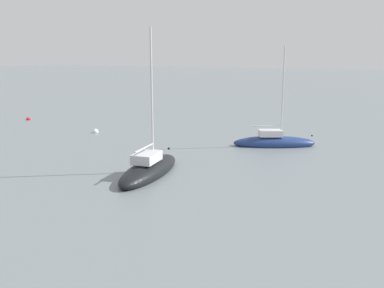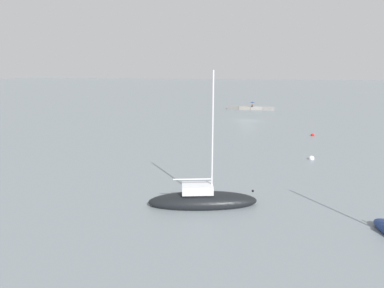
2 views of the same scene
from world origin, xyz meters
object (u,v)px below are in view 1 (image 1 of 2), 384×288
(sailboat_black_near, at_px, (149,169))
(mooring_buoy_near, at_px, (28,119))
(sailboat_navy_far, at_px, (274,142))
(mooring_buoy_far, at_px, (95,132))

(sailboat_black_near, height_order, mooring_buoy_near, sailboat_black_near)
(sailboat_black_near, height_order, sailboat_navy_far, sailboat_black_near)
(sailboat_navy_far, distance_m, mooring_buoy_near, 31.49)
(sailboat_black_near, distance_m, sailboat_navy_far, 13.62)
(sailboat_black_near, height_order, mooring_buoy_far, sailboat_black_near)
(sailboat_black_near, relative_size, sailboat_navy_far, 1.11)
(mooring_buoy_near, bearing_deg, mooring_buoy_far, 81.14)
(mooring_buoy_far, bearing_deg, sailboat_navy_far, 101.07)
(sailboat_black_near, bearing_deg, mooring_buoy_near, 143.14)
(sailboat_navy_far, height_order, mooring_buoy_far, sailboat_navy_far)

